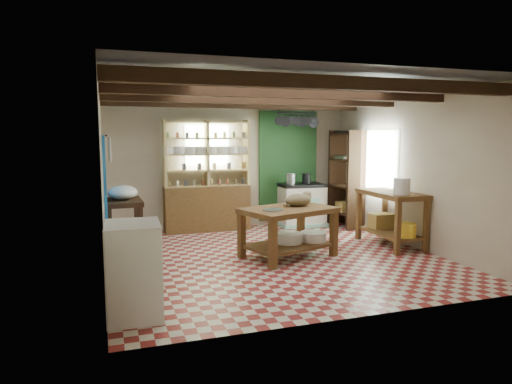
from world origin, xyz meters
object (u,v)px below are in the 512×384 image
object	(u,v)px
work_table	(288,232)
white_cabinet	(134,270)
cat	(298,200)
right_counter	(391,219)
stove	(302,205)
prep_table	(124,225)

from	to	relation	value
work_table	white_cabinet	distance (m)	2.97
cat	work_table	bearing A→B (deg)	-178.69
white_cabinet	right_counter	size ratio (longest dim) A/B	0.76
stove	prep_table	world-z (taller)	stove
work_table	cat	size ratio (longest dim) A/B	3.16
work_table	white_cabinet	xyz separation A→B (m)	(-2.44, -1.68, 0.11)
prep_table	right_counter	xyz separation A→B (m)	(4.38, -1.08, 0.04)
white_cabinet	cat	size ratio (longest dim) A/B	2.30
prep_table	right_counter	distance (m)	4.51
work_table	stove	world-z (taller)	stove
work_table	right_counter	size ratio (longest dim) A/B	1.05
stove	right_counter	distance (m)	2.20
work_table	white_cabinet	world-z (taller)	white_cabinet
work_table	right_counter	world-z (taller)	right_counter
white_cabinet	right_counter	bearing A→B (deg)	24.66
right_counter	cat	world-z (taller)	cat
white_cabinet	prep_table	bearing A→B (deg)	92.05
right_counter	white_cabinet	bearing A→B (deg)	-156.78
stove	prep_table	bearing A→B (deg)	-162.34
stove	prep_table	size ratio (longest dim) A/B	1.07
stove	cat	bearing A→B (deg)	-113.17
cat	prep_table	bearing A→B (deg)	129.87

